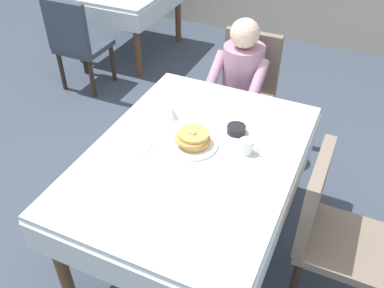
{
  "coord_description": "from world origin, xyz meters",
  "views": [
    {
      "loc": [
        0.73,
        -1.6,
        2.21
      ],
      "look_at": [
        -0.02,
        0.02,
        0.79
      ],
      "focal_mm": 39.01,
      "sensor_mm": 36.0,
      "label": 1
    }
  ],
  "objects_px": {
    "dining_table_main": "(193,166)",
    "knife_right_of_plate": "(223,156)",
    "plate_breakfast": "(193,144)",
    "syrup_pitcher": "(172,113)",
    "diner_person": "(241,79)",
    "chair_right_side": "(328,224)",
    "background_chair_empty": "(76,40)",
    "chair_diner": "(246,85)",
    "breakfast_stack": "(193,138)",
    "bowl_butter": "(236,129)",
    "spoon_near_edge": "(164,183)",
    "fork_left_of_plate": "(161,139)",
    "cup_coffee": "(246,147)"
  },
  "relations": [
    {
      "from": "diner_person",
      "to": "syrup_pitcher",
      "type": "relative_size",
      "value": 14.0
    },
    {
      "from": "diner_person",
      "to": "spoon_near_edge",
      "type": "xyz_separation_m",
      "value": [
        0.04,
        -1.29,
        0.07
      ]
    },
    {
      "from": "chair_diner",
      "to": "dining_table_main",
      "type": "bearing_deg",
      "value": 93.75
    },
    {
      "from": "diner_person",
      "to": "syrup_pitcher",
      "type": "bearing_deg",
      "value": 76.74
    },
    {
      "from": "chair_diner",
      "to": "background_chair_empty",
      "type": "bearing_deg",
      "value": -4.01
    },
    {
      "from": "plate_breakfast",
      "to": "knife_right_of_plate",
      "type": "height_order",
      "value": "plate_breakfast"
    },
    {
      "from": "diner_person",
      "to": "bowl_butter",
      "type": "distance_m",
      "value": 0.77
    },
    {
      "from": "dining_table_main",
      "to": "cup_coffee",
      "type": "height_order",
      "value": "cup_coffee"
    },
    {
      "from": "diner_person",
      "to": "chair_right_side",
      "type": "relative_size",
      "value": 1.2
    },
    {
      "from": "breakfast_stack",
      "to": "spoon_near_edge",
      "type": "relative_size",
      "value": 1.29
    },
    {
      "from": "chair_right_side",
      "to": "spoon_near_edge",
      "type": "xyz_separation_m",
      "value": [
        -0.81,
        -0.27,
        0.21
      ]
    },
    {
      "from": "plate_breakfast",
      "to": "fork_left_of_plate",
      "type": "distance_m",
      "value": 0.19
    },
    {
      "from": "knife_right_of_plate",
      "to": "background_chair_empty",
      "type": "height_order",
      "value": "background_chair_empty"
    },
    {
      "from": "chair_diner",
      "to": "spoon_near_edge",
      "type": "distance_m",
      "value": 1.46
    },
    {
      "from": "chair_diner",
      "to": "fork_left_of_plate",
      "type": "bearing_deg",
      "value": 82.68
    },
    {
      "from": "plate_breakfast",
      "to": "breakfast_stack",
      "type": "xyz_separation_m",
      "value": [
        0.0,
        0.0,
        0.04
      ]
    },
    {
      "from": "breakfast_stack",
      "to": "background_chair_empty",
      "type": "distance_m",
      "value": 2.17
    },
    {
      "from": "dining_table_main",
      "to": "chair_right_side",
      "type": "bearing_deg",
      "value": 0.0
    },
    {
      "from": "chair_diner",
      "to": "plate_breakfast",
      "type": "bearing_deg",
      "value": 92.37
    },
    {
      "from": "cup_coffee",
      "to": "bowl_butter",
      "type": "height_order",
      "value": "cup_coffee"
    },
    {
      "from": "diner_person",
      "to": "chair_right_side",
      "type": "distance_m",
      "value": 1.33
    },
    {
      "from": "dining_table_main",
      "to": "chair_diner",
      "type": "bearing_deg",
      "value": 93.75
    },
    {
      "from": "diner_person",
      "to": "dining_table_main",
      "type": "bearing_deg",
      "value": 94.32
    },
    {
      "from": "diner_person",
      "to": "knife_right_of_plate",
      "type": "height_order",
      "value": "diner_person"
    },
    {
      "from": "diner_person",
      "to": "bowl_butter",
      "type": "relative_size",
      "value": 10.18
    },
    {
      "from": "dining_table_main",
      "to": "background_chair_empty",
      "type": "distance_m",
      "value": 2.22
    },
    {
      "from": "plate_breakfast",
      "to": "breakfast_stack",
      "type": "bearing_deg",
      "value": 43.02
    },
    {
      "from": "chair_diner",
      "to": "cup_coffee",
      "type": "bearing_deg",
      "value": 107.92
    },
    {
      "from": "dining_table_main",
      "to": "knife_right_of_plate",
      "type": "relative_size",
      "value": 7.62
    },
    {
      "from": "plate_breakfast",
      "to": "syrup_pitcher",
      "type": "height_order",
      "value": "syrup_pitcher"
    },
    {
      "from": "dining_table_main",
      "to": "knife_right_of_plate",
      "type": "xyz_separation_m",
      "value": [
        0.16,
        0.05,
        0.09
      ]
    },
    {
      "from": "chair_diner",
      "to": "knife_right_of_plate",
      "type": "relative_size",
      "value": 4.65
    },
    {
      "from": "plate_breakfast",
      "to": "bowl_butter",
      "type": "distance_m",
      "value": 0.28
    },
    {
      "from": "chair_diner",
      "to": "background_chair_empty",
      "type": "height_order",
      "value": "same"
    },
    {
      "from": "dining_table_main",
      "to": "spoon_near_edge",
      "type": "xyz_separation_m",
      "value": [
        -0.03,
        -0.27,
        0.09
      ]
    },
    {
      "from": "chair_right_side",
      "to": "bowl_butter",
      "type": "bearing_deg",
      "value": -114.46
    },
    {
      "from": "breakfast_stack",
      "to": "cup_coffee",
      "type": "distance_m",
      "value": 0.3
    },
    {
      "from": "breakfast_stack",
      "to": "syrup_pitcher",
      "type": "height_order",
      "value": "breakfast_stack"
    },
    {
      "from": "chair_right_side",
      "to": "spoon_near_edge",
      "type": "bearing_deg",
      "value": -71.33
    },
    {
      "from": "dining_table_main",
      "to": "fork_left_of_plate",
      "type": "bearing_deg",
      "value": 168.26
    },
    {
      "from": "diner_person",
      "to": "syrup_pitcher",
      "type": "height_order",
      "value": "diner_person"
    },
    {
      "from": "dining_table_main",
      "to": "chair_diner",
      "type": "distance_m",
      "value": 1.18
    },
    {
      "from": "breakfast_stack",
      "to": "bowl_butter",
      "type": "height_order",
      "value": "breakfast_stack"
    },
    {
      "from": "chair_diner",
      "to": "plate_breakfast",
      "type": "relative_size",
      "value": 3.32
    },
    {
      "from": "fork_left_of_plate",
      "to": "spoon_near_edge",
      "type": "xyz_separation_m",
      "value": [
        0.19,
        -0.32,
        0.0
      ]
    },
    {
      "from": "syrup_pitcher",
      "to": "knife_right_of_plate",
      "type": "bearing_deg",
      "value": -27.01
    },
    {
      "from": "plate_breakfast",
      "to": "background_chair_empty",
      "type": "relative_size",
      "value": 0.3
    },
    {
      "from": "cup_coffee",
      "to": "syrup_pitcher",
      "type": "height_order",
      "value": "cup_coffee"
    },
    {
      "from": "cup_coffee",
      "to": "bowl_butter",
      "type": "xyz_separation_m",
      "value": [
        -0.11,
        0.15,
        -0.02
      ]
    },
    {
      "from": "cup_coffee",
      "to": "background_chair_empty",
      "type": "height_order",
      "value": "background_chair_empty"
    }
  ]
}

